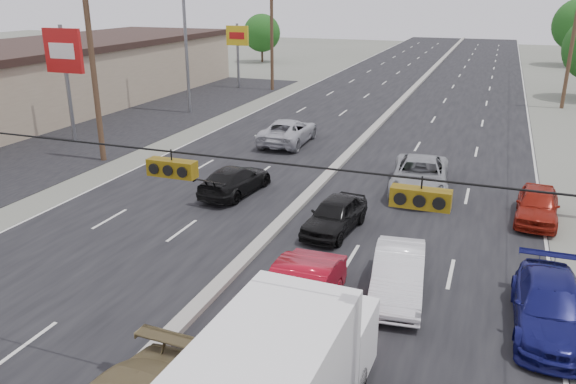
{
  "coord_description": "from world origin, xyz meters",
  "views": [
    {
      "loc": [
        7.54,
        -9.41,
        8.86
      ],
      "look_at": [
        1.05,
        7.96,
        2.2
      ],
      "focal_mm": 35.0,
      "sensor_mm": 36.0,
      "label": 1
    }
  ],
  "objects_px": {
    "utility_pole_left_b": "(93,67)",
    "red_sedan": "(298,298)",
    "queue_car_b": "(398,275)",
    "queue_car_c": "(420,176)",
    "pole_sign_far": "(237,41)",
    "oncoming_near": "(235,180)",
    "utility_pole_right_c": "(572,43)",
    "tree_left_far": "(262,33)",
    "queue_car_a": "(335,215)",
    "queue_car_e": "(537,205)",
    "oncoming_far": "(288,132)",
    "utility_pole_left_c": "(272,34)",
    "pole_sign_mid": "(64,57)",
    "queue_car_d": "(551,308)"
  },
  "relations": [
    {
      "from": "queue_car_b",
      "to": "oncoming_far",
      "type": "xyz_separation_m",
      "value": [
        -9.53,
        15.94,
        0.05
      ]
    },
    {
      "from": "tree_left_far",
      "to": "queue_car_d",
      "type": "bearing_deg",
      "value": -59.84
    },
    {
      "from": "queue_car_d",
      "to": "oncoming_near",
      "type": "xyz_separation_m",
      "value": [
        -12.89,
        7.01,
        -0.04
      ]
    },
    {
      "from": "queue_car_e",
      "to": "queue_car_a",
      "type": "bearing_deg",
      "value": -148.56
    },
    {
      "from": "pole_sign_far",
      "to": "utility_pole_right_c",
      "type": "bearing_deg",
      "value": 0.0
    },
    {
      "from": "utility_pole_left_c",
      "to": "queue_car_c",
      "type": "height_order",
      "value": "utility_pole_left_c"
    },
    {
      "from": "queue_car_c",
      "to": "queue_car_e",
      "type": "height_order",
      "value": "queue_car_c"
    },
    {
      "from": "utility_pole_left_c",
      "to": "queue_car_b",
      "type": "relative_size",
      "value": 2.34
    },
    {
      "from": "tree_left_far",
      "to": "queue_car_a",
      "type": "xyz_separation_m",
      "value": [
        24.2,
        -49.92,
        -3.04
      ]
    },
    {
      "from": "pole_sign_mid",
      "to": "oncoming_near",
      "type": "xyz_separation_m",
      "value": [
        13.71,
        -5.37,
        -4.47
      ]
    },
    {
      "from": "queue_car_e",
      "to": "oncoming_near",
      "type": "height_order",
      "value": "queue_car_e"
    },
    {
      "from": "pole_sign_far",
      "to": "queue_car_a",
      "type": "height_order",
      "value": "pole_sign_far"
    },
    {
      "from": "queue_car_c",
      "to": "pole_sign_mid",
      "type": "bearing_deg",
      "value": 169.18
    },
    {
      "from": "queue_car_b",
      "to": "queue_car_c",
      "type": "xyz_separation_m",
      "value": [
        -0.74,
        9.85,
        0.06
      ]
    },
    {
      "from": "utility_pole_left_c",
      "to": "red_sedan",
      "type": "bearing_deg",
      "value": -66.98
    },
    {
      "from": "utility_pole_left_b",
      "to": "queue_car_d",
      "type": "distance_m",
      "value": 24.41
    },
    {
      "from": "utility_pole_left_b",
      "to": "red_sedan",
      "type": "xyz_separation_m",
      "value": [
        15.5,
        -11.48,
        -4.31
      ]
    },
    {
      "from": "oncoming_far",
      "to": "queue_car_e",
      "type": "bearing_deg",
      "value": 148.18
    },
    {
      "from": "utility_pole_right_c",
      "to": "pole_sign_mid",
      "type": "relative_size",
      "value": 1.43
    },
    {
      "from": "tree_left_far",
      "to": "queue_car_c",
      "type": "xyz_separation_m",
      "value": [
        26.62,
        -44.1,
        -2.95
      ]
    },
    {
      "from": "utility_pole_left_c",
      "to": "queue_car_c",
      "type": "relative_size",
      "value": 1.81
    },
    {
      "from": "utility_pole_left_c",
      "to": "queue_car_e",
      "type": "distance_m",
      "value": 34.43
    },
    {
      "from": "oncoming_near",
      "to": "utility_pole_right_c",
      "type": "bearing_deg",
      "value": -114.04
    },
    {
      "from": "red_sedan",
      "to": "queue_car_a",
      "type": "xyz_separation_m",
      "value": [
        -0.8,
        6.56,
        -0.12
      ]
    },
    {
      "from": "utility_pole_left_c",
      "to": "utility_pole_right_c",
      "type": "bearing_deg",
      "value": 0.0
    },
    {
      "from": "utility_pole_left_b",
      "to": "tree_left_far",
      "type": "height_order",
      "value": "utility_pole_left_b"
    },
    {
      "from": "queue_car_b",
      "to": "oncoming_near",
      "type": "height_order",
      "value": "queue_car_b"
    },
    {
      "from": "pole_sign_mid",
      "to": "tree_left_far",
      "type": "xyz_separation_m",
      "value": [
        -5.0,
        42.0,
        -1.4
      ]
    },
    {
      "from": "utility_pole_left_c",
      "to": "oncoming_far",
      "type": "xyz_separation_m",
      "value": [
        8.33,
        -18.01,
        -4.36
      ]
    },
    {
      "from": "pole_sign_far",
      "to": "oncoming_near",
      "type": "relative_size",
      "value": 1.34
    },
    {
      "from": "utility_pole_right_c",
      "to": "queue_car_a",
      "type": "distance_m",
      "value": 31.95
    },
    {
      "from": "utility_pole_right_c",
      "to": "queue_car_b",
      "type": "relative_size",
      "value": 2.34
    },
    {
      "from": "red_sedan",
      "to": "queue_car_c",
      "type": "relative_size",
      "value": 0.87
    },
    {
      "from": "queue_car_e",
      "to": "oncoming_far",
      "type": "height_order",
      "value": "oncoming_far"
    },
    {
      "from": "utility_pole_left_c",
      "to": "queue_car_c",
      "type": "distance_m",
      "value": 29.88
    },
    {
      "from": "utility_pole_left_b",
      "to": "utility_pole_left_c",
      "type": "relative_size",
      "value": 1.0
    },
    {
      "from": "queue_car_d",
      "to": "queue_car_c",
      "type": "bearing_deg",
      "value": 114.91
    },
    {
      "from": "utility_pole_right_c",
      "to": "pole_sign_far",
      "type": "bearing_deg",
      "value": -180.0
    },
    {
      "from": "red_sedan",
      "to": "pole_sign_mid",
      "type": "bearing_deg",
      "value": 142.79
    },
    {
      "from": "pole_sign_far",
      "to": "oncoming_near",
      "type": "distance_m",
      "value": 30.41
    },
    {
      "from": "utility_pole_left_c",
      "to": "utility_pole_right_c",
      "type": "relative_size",
      "value": 1.0
    },
    {
      "from": "red_sedan",
      "to": "queue_car_e",
      "type": "bearing_deg",
      "value": 56.43
    },
    {
      "from": "utility_pole_left_c",
      "to": "oncoming_far",
      "type": "height_order",
      "value": "utility_pole_left_c"
    },
    {
      "from": "utility_pole_left_b",
      "to": "utility_pole_right_c",
      "type": "distance_m",
      "value": 35.36
    },
    {
      "from": "utility_pole_left_c",
      "to": "queue_car_a",
      "type": "relative_size",
      "value": 2.54
    },
    {
      "from": "pole_sign_far",
      "to": "red_sedan",
      "type": "xyz_separation_m",
      "value": [
        19.0,
        -36.48,
        -3.62
      ]
    },
    {
      "from": "utility_pole_right_c",
      "to": "queue_car_e",
      "type": "distance_m",
      "value": 26.56
    },
    {
      "from": "queue_car_a",
      "to": "queue_car_c",
      "type": "distance_m",
      "value": 6.3
    },
    {
      "from": "tree_left_far",
      "to": "queue_car_d",
      "type": "distance_m",
      "value": 62.97
    },
    {
      "from": "tree_left_far",
      "to": "oncoming_far",
      "type": "relative_size",
      "value": 1.13
    }
  ]
}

